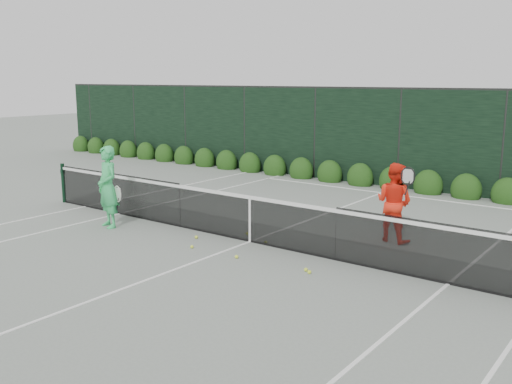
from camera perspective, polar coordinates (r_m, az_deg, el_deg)
The scene contains 8 objects.
ground at distance 11.85m, azimuth -0.60°, elevation -5.02°, with size 80.00×80.00×0.00m, color gray.
tennis_net at distance 11.72m, azimuth -0.70°, elevation -2.50°, with size 12.90×0.10×1.07m.
player_woman at distance 13.25m, azimuth -14.60°, elevation 0.49°, with size 0.77×0.61×1.85m.
player_man at distance 12.08m, azimuth 13.64°, elevation -1.00°, with size 0.94×0.72×1.64m.
court_lines at distance 11.85m, azimuth -0.60°, elevation -4.99°, with size 11.03×23.83×0.01m.
windscreen_fence at distance 9.54m, azimuth -10.59°, elevation 0.13°, with size 32.00×21.07×3.06m.
hedge_row at distance 17.86m, azimuth 13.52°, elevation 1.03°, with size 31.66×0.65×0.94m.
tennis_balls at distance 11.19m, azimuth -0.81°, elevation -5.82°, with size 3.14×1.51×0.07m.
Camera 1 is at (6.93, -9.01, 3.34)m, focal length 40.00 mm.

